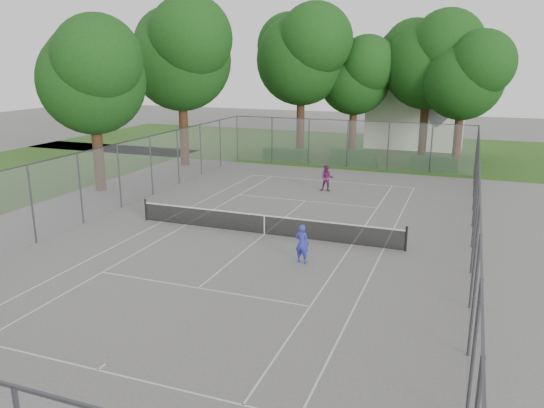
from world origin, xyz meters
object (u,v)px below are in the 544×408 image
(girl_player, at_px, (302,244))
(tennis_net, at_px, (264,224))
(house, at_px, (418,100))
(woman_player, at_px, (327,178))

(girl_player, bearing_deg, tennis_net, -38.27)
(tennis_net, distance_m, house, 29.86)
(house, bearing_deg, tennis_net, -97.07)
(house, distance_m, woman_player, 20.79)
(house, relative_size, woman_player, 6.41)
(tennis_net, distance_m, woman_player, 9.15)
(tennis_net, bearing_deg, house, 82.93)
(girl_player, bearing_deg, woman_player, -72.32)
(house, xyz_separation_m, girl_player, (-0.97, -32.14, -3.42))
(tennis_net, xyz_separation_m, girl_player, (2.67, -2.74, 0.28))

